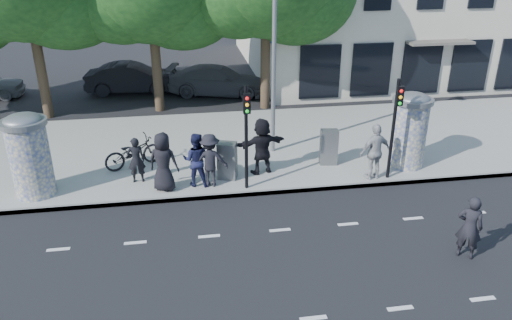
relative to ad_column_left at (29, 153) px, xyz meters
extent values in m
plane|color=black|center=(7.20, -4.50, -1.54)|extent=(120.00, 120.00, 0.00)
cube|color=gray|center=(7.20, 3.00, -1.46)|extent=(40.00, 8.00, 0.15)
cube|color=slate|center=(7.20, -0.95, -1.46)|extent=(40.00, 0.10, 0.16)
cube|color=silver|center=(7.20, -6.70, -1.53)|extent=(32.00, 0.12, 0.01)
cube|color=silver|center=(7.20, -3.10, -1.53)|extent=(32.00, 0.12, 0.01)
cylinder|color=beige|center=(0.00, 0.00, -0.24)|extent=(1.20, 1.20, 2.30)
cylinder|color=slate|center=(0.00, 0.00, 0.99)|extent=(1.36, 1.36, 0.16)
ellipsoid|color=slate|center=(0.00, 0.00, 1.07)|extent=(1.10, 1.10, 0.38)
cylinder|color=beige|center=(12.40, 0.20, -0.24)|extent=(1.20, 1.20, 2.30)
cylinder|color=slate|center=(12.40, 0.20, 0.99)|extent=(1.36, 1.36, 0.16)
ellipsoid|color=slate|center=(12.40, 0.20, 1.07)|extent=(1.10, 1.10, 0.38)
cylinder|color=black|center=(6.60, -0.65, 0.31)|extent=(0.11, 0.11, 3.40)
cube|color=black|center=(6.60, -0.83, 1.51)|extent=(0.22, 0.14, 0.62)
cylinder|color=black|center=(11.40, -0.65, 0.31)|extent=(0.11, 0.11, 3.40)
cube|color=black|center=(11.40, -0.83, 1.51)|extent=(0.22, 0.14, 0.62)
cylinder|color=slate|center=(8.00, 2.20, 2.61)|extent=(0.16, 0.16, 8.00)
cylinder|color=#38281C|center=(-1.30, 8.00, 0.82)|extent=(0.44, 0.44, 4.73)
cylinder|color=#38281C|center=(3.70, 8.20, 0.67)|extent=(0.44, 0.44, 4.41)
cylinder|color=#38281C|center=(8.70, 7.80, 0.76)|extent=(0.44, 0.44, 4.59)
cube|color=black|center=(19.20, 7.95, 0.06)|extent=(18.00, 0.10, 2.60)
cube|color=#59544C|center=(17.20, 7.60, 1.36)|extent=(3.20, 0.90, 0.12)
cube|color=#194C8C|center=(9.70, 7.95, 1.66)|extent=(1.60, 0.06, 0.30)
imported|color=black|center=(4.01, -0.36, -0.42)|extent=(1.09, 0.88, 1.93)
imported|color=black|center=(3.11, 0.36, -0.61)|extent=(0.59, 0.40, 1.56)
imported|color=#181A3D|center=(5.04, -0.18, -0.49)|extent=(1.00, 0.86, 1.79)
imported|color=black|center=(5.47, -0.30, -0.50)|extent=(1.19, 0.73, 1.78)
imported|color=#A4A4A7|center=(10.88, -0.64, -0.43)|extent=(1.24, 0.88, 1.92)
imported|color=black|center=(7.28, 0.40, -0.41)|extent=(1.92, 1.07, 1.95)
imported|color=black|center=(11.67, -5.07, -0.67)|extent=(0.76, 0.70, 1.74)
imported|color=black|center=(2.93, 1.58, -0.84)|extent=(1.53, 2.19, 1.09)
cube|color=slate|center=(6.07, 0.16, -0.75)|extent=(0.72, 0.61, 1.27)
cube|color=slate|center=(9.74, 0.76, -0.76)|extent=(0.65, 0.51, 1.26)
imported|color=black|center=(2.27, 11.40, -0.76)|extent=(1.97, 4.81, 1.55)
imported|color=#4C4C52|center=(6.67, 10.37, -0.79)|extent=(3.24, 5.47, 1.49)
camera|label=1|loc=(4.62, -14.85, 6.07)|focal=35.00mm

